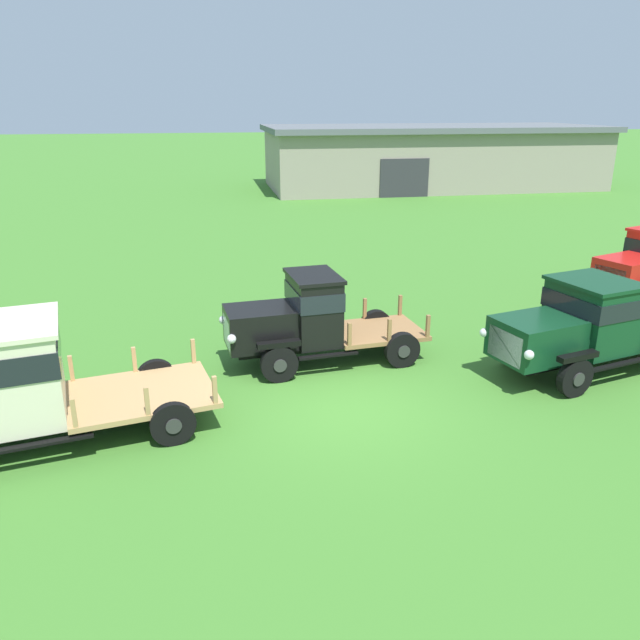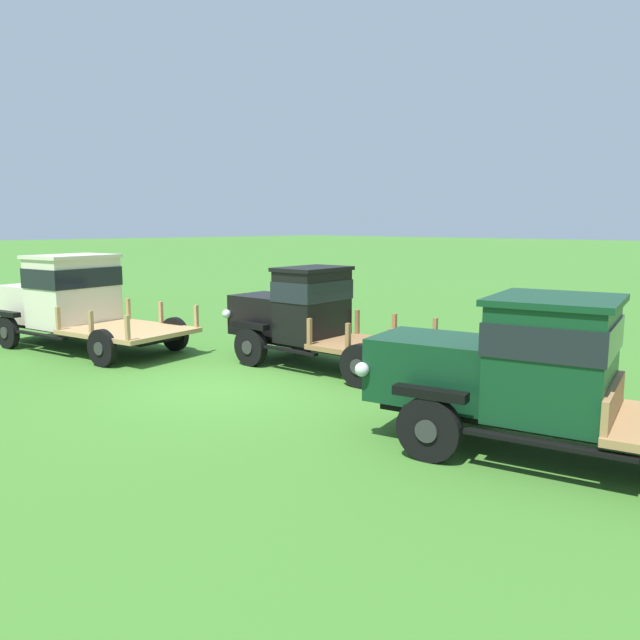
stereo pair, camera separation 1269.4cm
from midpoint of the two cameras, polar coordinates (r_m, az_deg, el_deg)
ground_plane at (r=10.42m, az=22.77°, el=-16.85°), size 240.00×240.00×0.00m
vintage_truck_second_in_line at (r=13.01m, az=-2.62°, el=-5.49°), size 5.91×3.12×2.28m
vintage_truck_midrow_center at (r=12.26m, az=25.78°, el=-7.81°), size 4.81×2.27×2.12m
vintage_truck_far_side at (r=10.39m, az=55.93°, el=-13.52°), size 5.71×3.07×2.10m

